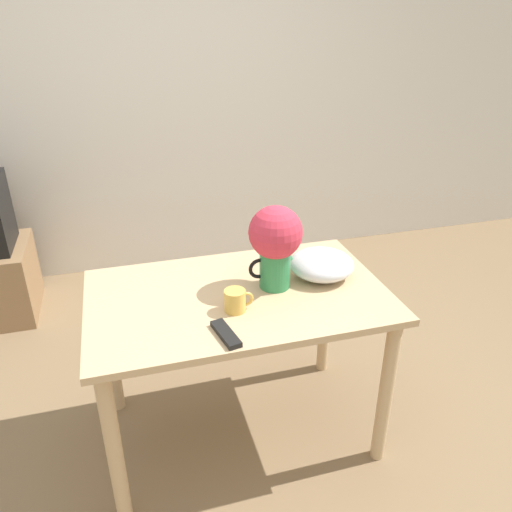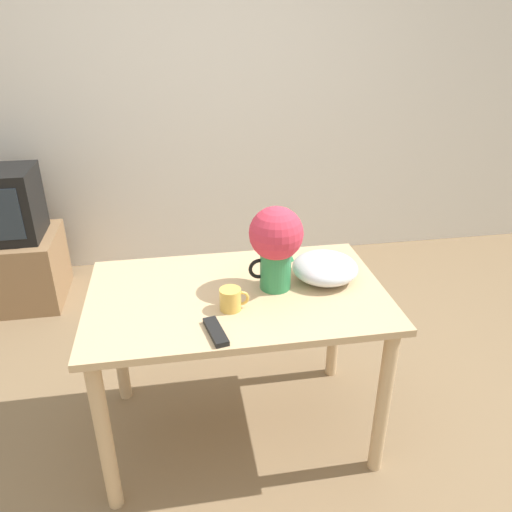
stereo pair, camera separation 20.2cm
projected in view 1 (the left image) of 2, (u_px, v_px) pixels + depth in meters
name	position (u px, v px, depth m)	size (l,w,h in m)	color
ground_plane	(236.00, 450.00, 2.28)	(12.00, 12.00, 0.00)	#7F6647
wall_back	(162.00, 91.00, 3.45)	(8.00, 0.05, 2.60)	silver
table	(238.00, 317.00, 2.11)	(1.23, 0.76, 0.76)	tan
flower_vase	(275.00, 241.00, 2.02)	(0.22, 0.22, 0.36)	#2D844C
coffee_mug	(236.00, 301.00, 1.92)	(0.12, 0.08, 0.09)	gold
white_bowl	(321.00, 264.00, 2.17)	(0.28, 0.28, 0.11)	silver
remote_control	(226.00, 334.00, 1.78)	(0.08, 0.18, 0.02)	black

